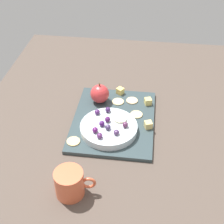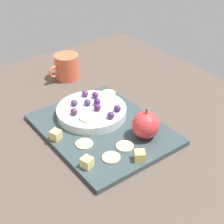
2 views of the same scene
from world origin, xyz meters
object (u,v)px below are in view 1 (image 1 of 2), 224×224
grape_3 (108,119)px  cup (70,183)px  serving_dish (109,128)px  cracker_2 (118,102)px  grape_0 (97,112)px  cracker_1 (73,141)px  cracker_0 (136,114)px  grape_4 (108,110)px  platter (114,120)px  grape_1 (116,132)px  grape_6 (102,124)px  grape_2 (100,136)px  cheese_cube_0 (148,125)px  grape_7 (125,125)px  cheese_cube_1 (148,101)px  grape_5 (107,127)px  grape_8 (95,130)px  cheese_cube_2 (120,91)px  cracker_3 (132,101)px  apple_whole (100,94)px  apple_slice_0 (120,118)px

grape_3 → cup: bearing=166.6°
serving_dish → cracker_2: bearing=-4.4°
grape_0 → cup: cup is taller
cracker_1 → cracker_2: bearing=-27.4°
cracker_0 → grape_4: 10.39cm
platter → serving_dish: bearing=172.7°
cracker_2 → grape_1: grape_1 is taller
grape_6 → grape_2: bearing=-178.2°
cheese_cube_0 → grape_7: size_ratio=1.17×
cheese_cube_1 → grape_5: grape_5 is taller
grape_3 → grape_8: size_ratio=1.00×
cracker_2 → grape_3: 14.41cm
cheese_cube_0 → grape_8: size_ratio=1.17×
cracker_2 → cheese_cube_2: bearing=-1.6°
cracker_3 → grape_6: bearing=154.5°
cracker_3 → apple_whole: bearing=98.1°
grape_1 → cracker_1: bearing=101.5°
grape_5 → grape_7: 5.84cm
grape_6 → grape_4: bearing=-7.0°
apple_whole → apple_slice_0: apple_whole is taller
apple_whole → grape_8: apple_whole is taller
serving_dish → cheese_cube_0: bearing=-75.2°
apple_whole → cheese_cube_2: bearing=-49.1°
grape_2 → cup: (-18.68, 5.01, -0.53)cm
cheese_cube_2 → grape_5: (-23.23, 1.60, 2.04)cm
cracker_0 → grape_6: bearing=132.8°
platter → grape_4: size_ratio=17.53×
cheese_cube_1 → platter: bearing=131.6°
cheese_cube_0 → grape_2: grape_2 is taller
cracker_3 → platter: bearing=153.8°
serving_dish → apple_whole: (15.50, 5.41, 2.20)cm
grape_2 → grape_3: 8.09cm
cracker_1 → cup: 18.74cm
apple_whole → cracker_0: apple_whole is taller
cheese_cube_0 → grape_3: (-1.46, 13.29, 2.11)cm
cracker_2 → cracker_1: bearing=152.6°
grape_4 → apple_slice_0: grape_4 is taller
cracker_2 → cracker_3: 5.15cm
grape_3 → platter: bearing=-18.7°
cracker_1 → grape_7: grape_7 is taller
serving_dish → grape_6: size_ratio=9.43×
cheese_cube_1 → grape_4: 16.29cm
grape_7 → grape_6: bearing=93.3°
apple_whole → cheese_cube_0: 21.87cm
grape_2 → cracker_0: bearing=-33.9°
cheese_cube_2 → cup: (-46.16, 8.40, 1.56)cm
cheese_cube_2 → grape_8: grape_8 is taller
grape_1 → grape_4: grape_4 is taller
cheese_cube_1 → grape_1: grape_1 is taller
cheese_cube_1 → cracker_3: cheese_cube_1 is taller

